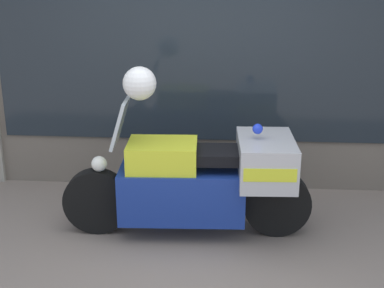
# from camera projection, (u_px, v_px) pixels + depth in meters

# --- Properties ---
(ground_plane) EXTENTS (60.00, 60.00, 0.00)m
(ground_plane) POSITION_uv_depth(u_px,v_px,m) (181.00, 274.00, 4.26)
(ground_plane) COLOR gray
(shop_building) EXTENTS (6.44, 0.55, 3.78)m
(shop_building) POSITION_uv_depth(u_px,v_px,m) (154.00, 9.00, 5.57)
(shop_building) COLOR #6B6056
(shop_building) RESTS_ON ground
(window_display) EXTENTS (4.94, 0.30, 2.06)m
(window_display) POSITION_uv_depth(u_px,v_px,m) (237.00, 139.00, 5.99)
(window_display) COLOR slate
(window_display) RESTS_ON ground
(paramedic_motorcycle) EXTENTS (2.24, 0.76, 1.25)m
(paramedic_motorcycle) POSITION_uv_depth(u_px,v_px,m) (203.00, 179.00, 4.75)
(paramedic_motorcycle) COLOR black
(paramedic_motorcycle) RESTS_ON ground
(white_helmet) EXTENTS (0.28, 0.28, 0.28)m
(white_helmet) POSITION_uv_depth(u_px,v_px,m) (140.00, 83.00, 4.49)
(white_helmet) COLOR white
(white_helmet) RESTS_ON paramedic_motorcycle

